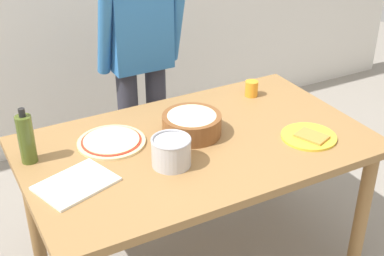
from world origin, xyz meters
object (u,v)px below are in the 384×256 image
at_px(dining_table, 197,159).
at_px(olive_oil_bottle, 26,139).
at_px(steel_pot, 171,151).
at_px(cutting_board_white, 76,184).
at_px(pizza_raw_on_board, 111,141).
at_px(plate_with_slice, 309,136).
at_px(cup_orange, 252,89).
at_px(person_cook, 140,52).
at_px(popcorn_bowl, 192,123).

relative_size(dining_table, olive_oil_bottle, 6.25).
distance_m(dining_table, olive_oil_bottle, 0.78).
xyz_separation_m(steel_pot, cutting_board_white, (-0.41, 0.05, -0.06)).
distance_m(pizza_raw_on_board, plate_with_slice, 0.92).
xyz_separation_m(steel_pot, cup_orange, (0.69, 0.41, -0.02)).
bearing_deg(dining_table, person_cook, 86.28).
relative_size(pizza_raw_on_board, popcorn_bowl, 1.12).
distance_m(plate_with_slice, cutting_board_white, 1.09).
xyz_separation_m(cup_orange, cutting_board_white, (-1.10, -0.36, -0.04)).
xyz_separation_m(pizza_raw_on_board, olive_oil_bottle, (-0.37, 0.02, 0.10)).
xyz_separation_m(person_cook, cutting_board_white, (-0.65, -0.82, -0.17)).
xyz_separation_m(popcorn_bowl, cutting_board_white, (-0.61, -0.15, -0.06)).
bearing_deg(steel_pot, olive_oil_bottle, 149.16).
distance_m(person_cook, steel_pot, 0.91).
bearing_deg(olive_oil_bottle, plate_with_slice, -19.22).
relative_size(pizza_raw_on_board, cutting_board_white, 1.05).
xyz_separation_m(popcorn_bowl, olive_oil_bottle, (-0.73, 0.12, 0.05)).
distance_m(person_cook, olive_oil_bottle, 0.95).
distance_m(dining_table, pizza_raw_on_board, 0.41).
distance_m(pizza_raw_on_board, cutting_board_white, 0.35).
distance_m(pizza_raw_on_board, cup_orange, 0.86).
bearing_deg(cutting_board_white, person_cook, 51.81).
relative_size(person_cook, steel_pot, 9.34).
bearing_deg(steel_pot, popcorn_bowl, 43.54).
bearing_deg(olive_oil_bottle, cutting_board_white, -65.80).
distance_m(person_cook, plate_with_slice, 1.08).
bearing_deg(olive_oil_bottle, popcorn_bowl, -9.59).
xyz_separation_m(popcorn_bowl, cup_orange, (0.49, 0.22, -0.02)).
bearing_deg(pizza_raw_on_board, person_cook, 55.21).
xyz_separation_m(pizza_raw_on_board, cup_orange, (0.85, 0.12, 0.03)).
relative_size(popcorn_bowl, cutting_board_white, 0.93).
bearing_deg(pizza_raw_on_board, olive_oil_bottle, 176.22).
bearing_deg(popcorn_bowl, steel_pot, -136.46).
relative_size(popcorn_bowl, cup_orange, 3.29).
relative_size(olive_oil_bottle, cutting_board_white, 0.85).
distance_m(person_cook, cup_orange, 0.66).
distance_m(dining_table, cup_orange, 0.60).
relative_size(person_cook, cup_orange, 19.06).
bearing_deg(popcorn_bowl, dining_table, -100.23).
xyz_separation_m(pizza_raw_on_board, plate_with_slice, (0.83, -0.39, -0.00)).
bearing_deg(popcorn_bowl, cutting_board_white, -166.59).
bearing_deg(steel_pot, person_cook, 74.70).
distance_m(olive_oil_bottle, steel_pot, 0.62).
bearing_deg(steel_pot, pizza_raw_on_board, 119.15).
bearing_deg(dining_table, cutting_board_white, -173.55).
height_order(plate_with_slice, popcorn_bowl, popcorn_bowl).
bearing_deg(pizza_raw_on_board, cup_orange, 7.95).
relative_size(dining_table, person_cook, 0.99).
bearing_deg(person_cook, pizza_raw_on_board, -124.79).
height_order(dining_table, steel_pot, steel_pot).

